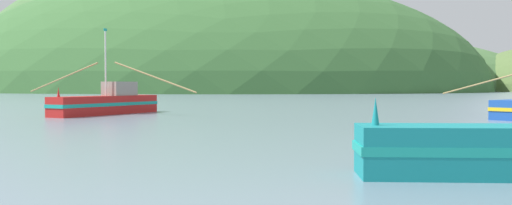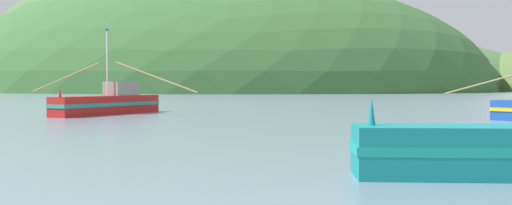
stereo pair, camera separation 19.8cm
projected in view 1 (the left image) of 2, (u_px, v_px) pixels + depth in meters
hill_far_center at (209, 91)px, 225.92m from camera, size 219.52×175.62×90.45m
hill_mid_right at (112, 90)px, 265.47m from camera, size 142.42×113.94×109.08m
hill_mid_left at (347, 90)px, 252.04m from camera, size 167.84×134.27×48.94m
fishing_boat_red at (108, 103)px, 42.69m from camera, size 16.38×10.81×6.72m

